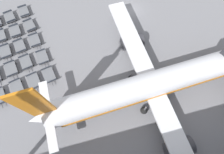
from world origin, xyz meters
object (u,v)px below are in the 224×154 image
at_px(baggage_dolly_row_mid_a_col_c, 5,52).
at_px(baggage_dolly_row_far_col_c, 35,40).
at_px(baggage_dolly_row_mid_a_col_e, 17,88).
at_px(baggage_dolly_row_far_col_a, 24,12).
at_px(baggage_dolly_row_mid_b_col_b, 15,31).
at_px(baggage_dolly_row_mid_b_col_c, 20,46).
at_px(baggage_dolly_row_far_col_e, 49,75).
at_px(baggage_dolly_row_mid_a_col_d, 11,69).
at_px(baggage_dolly_row_far_col_b, 30,26).
at_px(baggage_dolly_row_mid_b_col_a, 10,17).
at_px(baggage_dolly_row_mid_a_col_b, 1,36).
at_px(baggage_dolly_row_mid_b_col_d, 26,62).
at_px(baggage_dolly_row_far_col_d, 43,57).
at_px(airplane, 158,83).
at_px(baggage_dolly_row_mid_b_col_e, 34,81).

xyz_separation_m(baggage_dolly_row_mid_a_col_c, baggage_dolly_row_far_col_c, (-1.11, 5.15, 0.00)).
bearing_deg(baggage_dolly_row_mid_a_col_e, baggage_dolly_row_mid_a_col_c, -166.69).
bearing_deg(baggage_dolly_row_mid_a_col_c, baggage_dolly_row_far_col_a, 157.12).
bearing_deg(baggage_dolly_row_far_col_c, baggage_dolly_row_far_col_a, -168.41).
bearing_deg(baggage_dolly_row_mid_a_col_c, baggage_dolly_row_mid_b_col_b, 156.02).
relative_size(baggage_dolly_row_mid_b_col_c, baggage_dolly_row_far_col_e, 1.00).
bearing_deg(baggage_dolly_row_mid_a_col_d, baggage_dolly_row_far_col_b, 157.14).
bearing_deg(baggage_dolly_row_mid_b_col_b, baggage_dolly_row_far_col_c, 48.01).
bearing_deg(baggage_dolly_row_mid_b_col_a, baggage_dolly_row_far_col_b, 49.61).
distance_m(baggage_dolly_row_mid_a_col_b, baggage_dolly_row_mid_b_col_d, 7.91).
relative_size(baggage_dolly_row_mid_a_col_c, baggage_dolly_row_mid_b_col_c, 1.00).
height_order(baggage_dolly_row_mid_b_col_b, baggage_dolly_row_far_col_b, same).
relative_size(baggage_dolly_row_mid_a_col_b, baggage_dolly_row_far_col_d, 1.00).
relative_size(baggage_dolly_row_mid_b_col_a, baggage_dolly_row_mid_b_col_c, 1.00).
height_order(baggage_dolly_row_mid_a_col_d, baggage_dolly_row_far_col_d, same).
bearing_deg(baggage_dolly_row_far_col_d, baggage_dolly_row_far_col_b, -167.43).
bearing_deg(baggage_dolly_row_mid_b_col_b, airplane, 50.63).
bearing_deg(baggage_dolly_row_mid_a_col_b, baggage_dolly_row_far_col_b, 102.05).
height_order(baggage_dolly_row_mid_a_col_d, baggage_dolly_row_mid_b_col_c, same).
relative_size(airplane, baggage_dolly_row_mid_a_col_e, 10.70).
distance_m(baggage_dolly_row_mid_b_col_c, baggage_dolly_row_mid_b_col_d, 3.69).
distance_m(baggage_dolly_row_mid_b_col_c, baggage_dolly_row_far_col_b, 4.71).
xyz_separation_m(baggage_dolly_row_mid_a_col_b, baggage_dolly_row_mid_b_col_b, (-0.48, 2.65, 0.00)).
height_order(baggage_dolly_row_mid_a_col_c, baggage_dolly_row_mid_b_col_d, same).
bearing_deg(baggage_dolly_row_far_col_d, baggage_dolly_row_mid_a_col_d, -79.53).
xyz_separation_m(baggage_dolly_row_mid_a_col_c, baggage_dolly_row_far_col_b, (-4.76, 4.49, 0.00)).
relative_size(baggage_dolly_row_mid_b_col_a, baggage_dolly_row_mid_b_col_d, 1.00).
distance_m(baggage_dolly_row_mid_b_col_c, baggage_dolly_row_mid_b_col_e, 7.66).
bearing_deg(baggage_dolly_row_mid_a_col_e, baggage_dolly_row_far_col_a, 173.33).
bearing_deg(baggage_dolly_row_mid_a_col_e, baggage_dolly_row_far_col_e, 100.42).
relative_size(baggage_dolly_row_mid_a_col_b, baggage_dolly_row_mid_b_col_b, 1.00).
distance_m(baggage_dolly_row_mid_b_col_e, baggage_dolly_row_far_col_c, 8.05).
bearing_deg(baggage_dolly_row_mid_b_col_b, baggage_dolly_row_mid_a_col_b, -79.84).
distance_m(baggage_dolly_row_mid_a_col_c, baggage_dolly_row_mid_b_col_b, 4.49).
distance_m(baggage_dolly_row_mid_b_col_c, baggage_dolly_row_far_col_a, 8.15).
bearing_deg(baggage_dolly_row_mid_a_col_d, baggage_dolly_row_mid_b_col_b, 173.37).
height_order(baggage_dolly_row_mid_b_col_d, baggage_dolly_row_far_col_a, same).
bearing_deg(baggage_dolly_row_far_col_a, baggage_dolly_row_mid_b_col_a, -74.54).
distance_m(baggage_dolly_row_mid_a_col_e, baggage_dolly_row_far_col_b, 12.46).
height_order(baggage_dolly_row_far_col_b, baggage_dolly_row_far_col_e, same).
distance_m(baggage_dolly_row_mid_b_col_d, baggage_dolly_row_far_col_c, 4.56).
relative_size(baggage_dolly_row_mid_a_col_c, baggage_dolly_row_far_col_e, 1.00).
relative_size(baggage_dolly_row_mid_a_col_b, baggage_dolly_row_far_col_e, 1.00).
relative_size(airplane, baggage_dolly_row_far_col_e, 10.72).
xyz_separation_m(baggage_dolly_row_mid_a_col_b, baggage_dolly_row_mid_b_col_a, (-4.19, 1.73, 0.00)).
xyz_separation_m(baggage_dolly_row_mid_a_col_b, baggage_dolly_row_mid_b_col_e, (10.54, 5.26, 0.00)).
bearing_deg(baggage_dolly_row_mid_a_col_c, baggage_dolly_row_mid_a_col_b, -167.13).
bearing_deg(baggage_dolly_row_far_col_b, baggage_dolly_row_far_col_c, 10.10).
height_order(airplane, baggage_dolly_row_mid_b_col_c, airplane).
xyz_separation_m(baggage_dolly_row_mid_a_col_d, baggage_dolly_row_mid_b_col_e, (3.17, 3.52, 0.00)).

